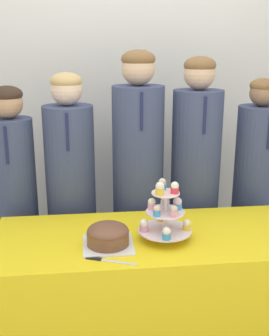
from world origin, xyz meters
TOP-DOWN VIEW (x-y plane):
  - wall_back at (0.00, 1.55)m, footprint 9.00×0.06m
  - table at (0.00, 0.33)m, footprint 1.60×0.66m
  - round_cake at (-0.21, 0.24)m, footprint 0.24×0.24m
  - cake_knife at (-0.25, 0.09)m, footprint 0.23×0.11m
  - cupcake_stand at (0.07, 0.28)m, footprint 0.27×0.27m
  - student_0 at (-0.76, 0.89)m, footprint 0.27×0.28m
  - student_1 at (-0.41, 0.89)m, footprint 0.31×0.31m
  - student_2 at (0.01, 0.89)m, footprint 0.32×0.32m
  - student_3 at (0.38, 0.89)m, footprint 0.31×0.32m
  - student_4 at (0.79, 0.89)m, footprint 0.29×0.29m

SIDE VIEW (x-z plane):
  - table at x=0.00m, z-range 0.00..0.73m
  - student_0 at x=-0.76m, z-range -0.03..1.42m
  - student_4 at x=0.79m, z-range -0.04..1.43m
  - student_1 at x=-0.41m, z-range -0.04..1.48m
  - cake_knife at x=-0.25m, z-range 0.72..0.73m
  - student_3 at x=0.38m, z-range -0.04..1.57m
  - round_cake at x=-0.21m, z-range 0.73..0.84m
  - student_2 at x=0.01m, z-range -0.04..1.61m
  - cupcake_stand at x=0.07m, z-range 0.72..1.03m
  - wall_back at x=0.00m, z-range 0.00..2.70m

